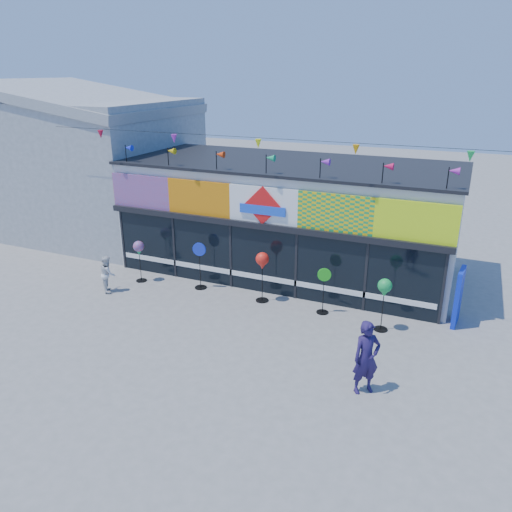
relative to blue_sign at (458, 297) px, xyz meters
The scene contains 11 objects.
ground 7.26m from the blue_sign, 150.02° to the right, with size 80.00×80.00×0.00m, color slate.
kite_shop 6.76m from the blue_sign, 159.44° to the left, with size 16.00×5.70×5.31m.
neighbour_building 16.75m from the blue_sign, 168.18° to the left, with size 8.18×7.20×6.87m.
blue_sign is the anchor object (origin of this frame).
spinner_0 10.73m from the blue_sign, behind, with size 0.39×0.39×1.53m.
spinner_1 8.41m from the blue_sign, behind, with size 0.47×0.43×1.68m.
spinner_2 6.06m from the blue_sign, behind, with size 0.43×0.43×1.71m.
spinner_3 3.99m from the blue_sign, 167.01° to the right, with size 0.42×0.39×1.52m.
spinner_4 2.40m from the blue_sign, 147.17° to the right, with size 0.41×0.41×1.63m.
adult_man 4.84m from the blue_sign, 111.91° to the right, with size 0.67×0.44×1.84m, color #221647.
child 11.40m from the blue_sign, 168.63° to the right, with size 0.63×0.36×1.29m, color silver.
Camera 1 is at (6.09, -11.16, 7.21)m, focal length 35.00 mm.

